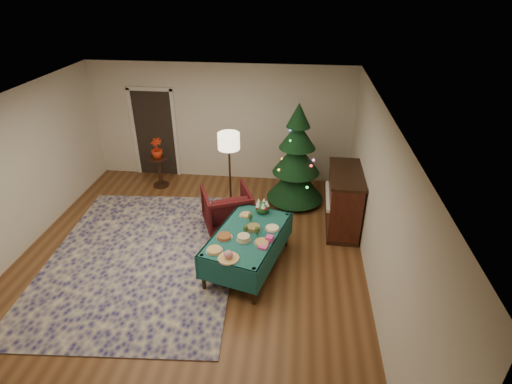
# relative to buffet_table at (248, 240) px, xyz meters

# --- Properties ---
(room_shell) EXTENTS (7.00, 7.00, 7.00)m
(room_shell) POSITION_rel_buffet_table_xyz_m (-1.03, -0.19, 0.81)
(room_shell) COLOR #593319
(room_shell) RESTS_ON ground
(doorway) EXTENTS (1.08, 0.04, 2.16)m
(doorway) POSITION_rel_buffet_table_xyz_m (-2.63, 3.30, 0.55)
(doorway) COLOR black
(doorway) RESTS_ON ground
(rug) EXTENTS (3.48, 4.41, 0.02)m
(rug) POSITION_rel_buffet_table_xyz_m (-1.87, 0.04, -0.53)
(rug) COLOR #17144D
(rug) RESTS_ON ground
(buffet_table) EXTENTS (1.43, 1.94, 0.67)m
(buffet_table) POSITION_rel_buffet_table_xyz_m (0.00, 0.00, 0.00)
(buffet_table) COLOR black
(buffet_table) RESTS_ON ground
(platter_0) EXTENTS (0.27, 0.27, 0.04)m
(platter_0) POSITION_rel_buffet_table_xyz_m (-0.44, -0.53, 0.15)
(platter_0) COLOR silver
(platter_0) RESTS_ON buffet_table
(platter_1) EXTENTS (0.32, 0.32, 0.15)m
(platter_1) POSITION_rel_buffet_table_xyz_m (-0.20, -0.69, 0.19)
(platter_1) COLOR silver
(platter_1) RESTS_ON buffet_table
(platter_2) EXTENTS (0.27, 0.27, 0.05)m
(platter_2) POSITION_rel_buffet_table_xyz_m (-0.36, -0.17, 0.16)
(platter_2) COLOR silver
(platter_2) RESTS_ON buffet_table
(platter_3) EXTENTS (0.23, 0.23, 0.09)m
(platter_3) POSITION_rel_buffet_table_xyz_m (-0.04, -0.21, 0.18)
(platter_3) COLOR silver
(platter_3) RESTS_ON buffet_table
(platter_4) EXTENTS (0.25, 0.25, 0.04)m
(platter_4) POSITION_rel_buffet_table_xyz_m (0.26, -0.25, 0.15)
(platter_4) COLOR silver
(platter_4) RESTS_ON buffet_table
(platter_5) EXTENTS (0.26, 0.26, 0.06)m
(platter_5) POSITION_rel_buffet_table_xyz_m (0.08, 0.12, 0.16)
(platter_5) COLOR silver
(platter_5) RESTS_ON buffet_table
(platter_6) EXTENTS (0.25, 0.25, 0.04)m
(platter_6) POSITION_rel_buffet_table_xyz_m (0.39, 0.16, 0.15)
(platter_6) COLOR silver
(platter_6) RESTS_ON buffet_table
(platter_7) EXTENTS (0.21, 0.21, 0.04)m
(platter_7) POSITION_rel_buffet_table_xyz_m (-0.10, 0.52, 0.15)
(platter_7) COLOR silver
(platter_7) RESTS_ON buffet_table
(goblet_0) EXTENTS (0.07, 0.07, 0.16)m
(goblet_0) POSITION_rel_buffet_table_xyz_m (0.00, 0.33, 0.22)
(goblet_0) COLOR #2D471E
(goblet_0) RESTS_ON buffet_table
(goblet_1) EXTENTS (0.07, 0.07, 0.16)m
(goblet_1) POSITION_rel_buffet_table_xyz_m (0.16, -0.06, 0.22)
(goblet_1) COLOR #2D471E
(goblet_1) RESTS_ON buffet_table
(goblet_2) EXTENTS (0.07, 0.07, 0.16)m
(goblet_2) POSITION_rel_buffet_table_xyz_m (-0.03, -0.03, 0.22)
(goblet_2) COLOR #2D471E
(goblet_2) RESTS_ON buffet_table
(napkin_stack) EXTENTS (0.17, 0.17, 0.04)m
(napkin_stack) POSITION_rel_buffet_table_xyz_m (0.29, -0.36, 0.15)
(napkin_stack) COLOR #E84085
(napkin_stack) RESTS_ON buffet_table
(gift_box) EXTENTS (0.13, 0.13, 0.09)m
(gift_box) POSITION_rel_buffet_table_xyz_m (0.37, -0.18, 0.18)
(gift_box) COLOR #E43F98
(gift_box) RESTS_ON buffet_table
(centerpiece) EXTENTS (0.24, 0.24, 0.28)m
(centerpiece) POSITION_rel_buffet_table_xyz_m (0.17, 0.65, 0.25)
(centerpiece) COLOR #1E4C1E
(centerpiece) RESTS_ON buffet_table
(armchair) EXTENTS (1.10, 1.07, 0.88)m
(armchair) POSITION_rel_buffet_table_xyz_m (-0.55, 1.16, -0.10)
(armchair) COLOR #400D0F
(armchair) RESTS_ON ground
(floor_lamp) EXTENTS (0.42, 0.42, 1.73)m
(floor_lamp) POSITION_rel_buffet_table_xyz_m (-0.57, 1.70, 0.93)
(floor_lamp) COLOR #A57F3F
(floor_lamp) RESTS_ON ground
(side_table) EXTENTS (0.40, 0.40, 0.71)m
(side_table) POSITION_rel_buffet_table_xyz_m (-2.39, 2.66, -0.20)
(side_table) COLOR black
(side_table) RESTS_ON ground
(potted_plant) EXTENTS (0.26, 0.46, 0.26)m
(potted_plant) POSITION_rel_buffet_table_xyz_m (-2.39, 2.66, 0.30)
(potted_plant) COLOR red
(potted_plant) RESTS_ON side_table
(christmas_tree) EXTENTS (1.50, 1.50, 2.20)m
(christmas_tree) POSITION_rel_buffet_table_xyz_m (0.73, 2.28, 0.45)
(christmas_tree) COLOR black
(christmas_tree) RESTS_ON ground
(piano) EXTENTS (0.68, 1.38, 1.18)m
(piano) POSITION_rel_buffet_table_xyz_m (1.66, 1.39, 0.03)
(piano) COLOR black
(piano) RESTS_ON ground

